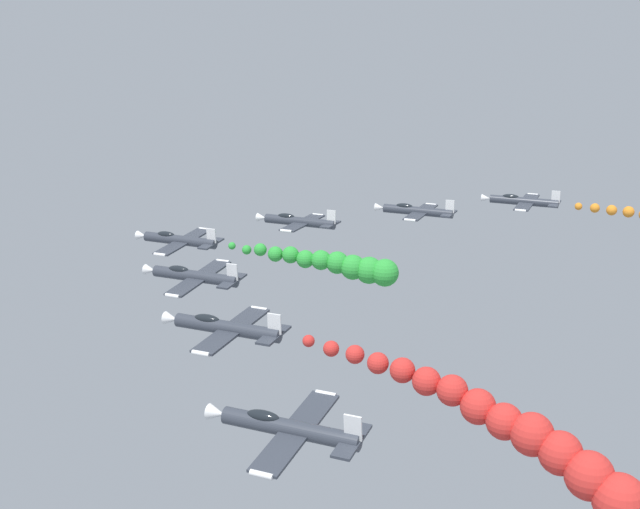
{
  "coord_description": "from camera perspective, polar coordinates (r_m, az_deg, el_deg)",
  "views": [
    {
      "loc": [
        -74.94,
        -32.49,
        125.45
      ],
      "look_at": [
        0.0,
        0.0,
        102.22
      ],
      "focal_mm": 46.2,
      "sensor_mm": 36.0,
      "label": 1
    }
  ],
  "objects": [
    {
      "name": "airplane_right_outer",
      "position": [
        104.78,
        6.7,
        3.03
      ],
      "size": [
        9.56,
        10.35,
        2.32
      ],
      "rotation": [
        0.0,
        -0.01,
        0.0
      ],
      "color": "#333842"
    },
    {
      "name": "airplane_left_outer",
      "position": [
        64.31,
        -6.57,
        -5.02
      ],
      "size": [
        9.57,
        10.35,
        2.34
      ],
      "rotation": [
        0.0,
        -0.04,
        0.0
      ],
      "color": "#333842"
    },
    {
      "name": "airplane_right_inner",
      "position": [
        98.71,
        -1.51,
        2.32
      ],
      "size": [
        9.56,
        10.35,
        2.32
      ],
      "rotation": [
        0.0,
        0.01,
        0.0
      ],
      "color": "#333842"
    },
    {
      "name": "airplane_left_inner",
      "position": [
        79.32,
        -8.75,
        -1.47
      ],
      "size": [
        9.56,
        10.35,
        2.45
      ],
      "rotation": [
        0.0,
        -0.08,
        0.0
      ],
      "color": "#333842"
    },
    {
      "name": "airplane_high_slot",
      "position": [
        113.76,
        13.85,
        3.62
      ],
      "size": [
        9.57,
        10.35,
        2.34
      ],
      "rotation": [
        0.0,
        -0.04,
        0.0
      ],
      "color": "#333842"
    },
    {
      "name": "smoke_trail_left_outer",
      "position": [
        55.53,
        14.3,
        -12.36
      ],
      "size": [
        7.09,
        24.76,
        6.91
      ],
      "color": "red"
    },
    {
      "name": "airplane_trailing",
      "position": [
        50.9,
        -2.27,
        -11.89
      ],
      "size": [
        9.55,
        10.35,
        2.5
      ],
      "rotation": [
        0.0,
        -0.1,
        0.0
      ],
      "color": "#333842"
    },
    {
      "name": "smoke_trail_lead",
      "position": [
        85.55,
        1.71,
        -0.76
      ],
      "size": [
        3.75,
        18.74,
        3.51
      ],
      "color": "green"
    },
    {
      "name": "airplane_lead",
      "position": [
        93.07,
        -9.76,
        1.01
      ],
      "size": [
        9.56,
        10.35,
        2.39
      ],
      "rotation": [
        0.0,
        -0.07,
        0.0
      ],
      "color": "#333842"
    }
  ]
}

